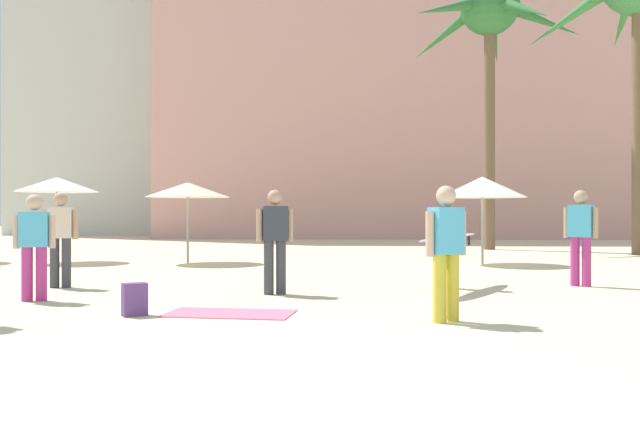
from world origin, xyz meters
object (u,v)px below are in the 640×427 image
at_px(palm_tree_left, 490,21).
at_px(person_near_right, 34,243).
at_px(cafe_umbrella_2, 188,190).
at_px(person_far_right, 581,234).
at_px(beach_towel, 230,313).
at_px(cafe_umbrella_0, 482,187).
at_px(backpack, 134,300).
at_px(cafe_umbrella_3, 57,185).
at_px(person_mid_left, 448,237).
at_px(person_far_left, 60,236).
at_px(person_mid_right, 275,237).
at_px(person_mid_center, 446,248).

bearing_deg(palm_tree_left, person_near_right, -123.36).
bearing_deg(cafe_umbrella_2, palm_tree_left, 37.09).
bearing_deg(cafe_umbrella_2, person_far_right, -31.78).
relative_size(beach_towel, person_far_right, 0.95).
xyz_separation_m(cafe_umbrella_0, beach_towel, (-4.92, -8.75, -1.97)).
distance_m(backpack, person_far_right, 7.87).
bearing_deg(cafe_umbrella_3, person_mid_left, -31.52).
xyz_separation_m(person_near_right, person_far_left, (-0.39, 1.77, 0.05)).
bearing_deg(palm_tree_left, cafe_umbrella_0, -102.78).
relative_size(cafe_umbrella_0, person_far_left, 1.34).
bearing_deg(person_mid_right, backpack, -49.28).
height_order(beach_towel, person_far_left, person_far_left).
height_order(palm_tree_left, person_near_right, palm_tree_left).
bearing_deg(cafe_umbrella_2, cafe_umbrella_3, 178.23).
bearing_deg(person_mid_right, person_far_right, 89.19).
height_order(palm_tree_left, cafe_umbrella_0, palm_tree_left).
bearing_deg(cafe_umbrella_3, backpack, -60.71).
bearing_deg(backpack, beach_towel, -112.49).
relative_size(cafe_umbrella_2, person_mid_center, 1.35).
height_order(backpack, person_near_right, person_near_right).
bearing_deg(person_mid_center, beach_towel, -133.70).
xyz_separation_m(backpack, person_mid_left, (4.43, 3.26, 0.70)).
distance_m(person_mid_right, person_far_right, 5.53).
height_order(backpack, person_far_left, person_far_left).
xyz_separation_m(palm_tree_left, cafe_umbrella_2, (-9.26, -7.00, -6.31)).
xyz_separation_m(backpack, person_far_left, (-2.35, 3.11, 0.71)).
relative_size(beach_towel, person_near_right, 1.03).
relative_size(person_near_right, person_far_right, 0.92).
bearing_deg(person_far_left, person_near_right, 2.87).
relative_size(palm_tree_left, person_far_left, 5.89).
xyz_separation_m(palm_tree_left, person_far_right, (-0.84, -12.21, -7.29)).
height_order(cafe_umbrella_0, backpack, cafe_umbrella_0).
relative_size(cafe_umbrella_2, person_far_left, 1.33).
height_order(palm_tree_left, person_far_right, palm_tree_left).
relative_size(palm_tree_left, cafe_umbrella_3, 4.33).
bearing_deg(person_mid_left, person_mid_center, 10.29).
bearing_deg(person_mid_left, cafe_umbrella_0, -177.78).
xyz_separation_m(palm_tree_left, cafe_umbrella_0, (-1.60, -7.04, -6.26)).
relative_size(cafe_umbrella_0, person_mid_left, 0.86).
bearing_deg(person_far_right, cafe_umbrella_3, -78.98).
distance_m(cafe_umbrella_0, person_mid_left, 6.04).
bearing_deg(person_mid_right, person_near_right, -90.10).
bearing_deg(cafe_umbrella_0, backpack, -124.25).
xyz_separation_m(cafe_umbrella_2, person_mid_center, (5.46, -9.31, -1.03)).
bearing_deg(beach_towel, person_far_left, 140.66).
height_order(person_mid_left, person_far_left, person_far_left).
height_order(person_mid_left, person_mid_right, person_mid_right).
distance_m(cafe_umbrella_2, person_near_right, 7.75).
distance_m(cafe_umbrella_2, backpack, 9.30).
relative_size(cafe_umbrella_2, person_mid_right, 1.32).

